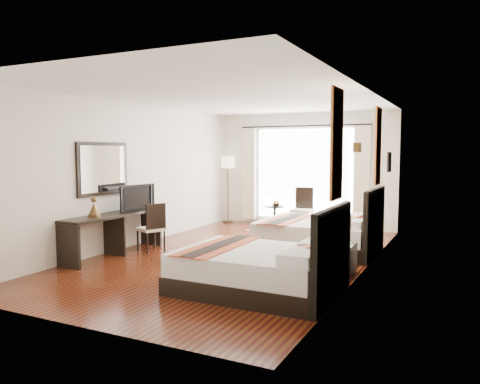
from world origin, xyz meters
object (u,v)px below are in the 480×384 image
at_px(vase, 340,240).
at_px(window_chair, 302,217).
at_px(desk_chair, 152,237).
at_px(table_lamp, 344,224).
at_px(bed_far, 321,234).
at_px(floor_lamp, 228,166).
at_px(television, 134,197).
at_px(console_desk, 114,234).
at_px(bed_near, 262,268).
at_px(fruit_bowl, 276,205).
at_px(side_table, 275,217).
at_px(nightstand, 341,259).

bearing_deg(vase, window_chair, 116.14).
bearing_deg(desk_chair, table_lamp, -155.03).
height_order(vase, desk_chair, desk_chair).
distance_m(bed_far, floor_lamp, 4.14).
bearing_deg(floor_lamp, television, -90.00).
relative_size(table_lamp, console_desk, 0.16).
bearing_deg(television, floor_lamp, 7.45).
xyz_separation_m(television, desk_chair, (0.39, -0.01, -0.72)).
bearing_deg(bed_near, table_lamp, 63.36).
bearing_deg(fruit_bowl, side_table, -163.77).
bearing_deg(television, nightstand, -83.31).
height_order(table_lamp, window_chair, window_chair).
distance_m(bed_far, side_table, 2.78).
distance_m(nightstand, side_table, 4.41).
height_order(bed_near, nightstand, bed_near).
relative_size(vase, television, 0.14).
distance_m(nightstand, console_desk, 4.00).
height_order(bed_far, window_chair, bed_far).
relative_size(console_desk, window_chair, 2.19).
height_order(bed_near, bed_far, bed_far).
distance_m(console_desk, floor_lamp, 4.47).
bearing_deg(table_lamp, television, -178.79).
relative_size(desk_chair, fruit_bowl, 4.34).
xyz_separation_m(vase, window_chair, (-1.86, 3.79, -0.26)).
height_order(fruit_bowl, window_chair, window_chair).
relative_size(table_lamp, desk_chair, 0.40).
bearing_deg(floor_lamp, fruit_bowl, -8.82).
bearing_deg(bed_near, television, 157.07).
distance_m(nightstand, desk_chair, 3.56).
xyz_separation_m(bed_far, table_lamp, (0.75, -1.35, 0.43)).
relative_size(fruit_bowl, window_chair, 0.21).
relative_size(side_table, window_chair, 0.54).
height_order(table_lamp, fruit_bowl, table_lamp).
relative_size(console_desk, fruit_bowl, 10.46).
bearing_deg(vase, fruit_bowl, 123.61).
xyz_separation_m(bed_far, desk_chair, (-2.81, -1.44, -0.04)).
distance_m(console_desk, side_table, 4.35).
bearing_deg(table_lamp, nightstand, -90.65).
height_order(desk_chair, window_chair, window_chair).
height_order(floor_lamp, fruit_bowl, floor_lamp).
bearing_deg(nightstand, vase, -81.84).
bearing_deg(nightstand, table_lamp, 89.35).
distance_m(bed_near, floor_lamp, 6.19).
xyz_separation_m(side_table, window_chair, (0.71, -0.02, 0.04)).
bearing_deg(bed_near, nightstand, 61.08).
bearing_deg(table_lamp, side_table, 126.23).
xyz_separation_m(bed_near, television, (-3.23, 1.36, 0.69)).
bearing_deg(window_chair, table_lamp, 26.23).
xyz_separation_m(television, side_table, (1.41, 3.55, -0.73)).
xyz_separation_m(bed_near, vase, (0.75, 1.11, 0.25)).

